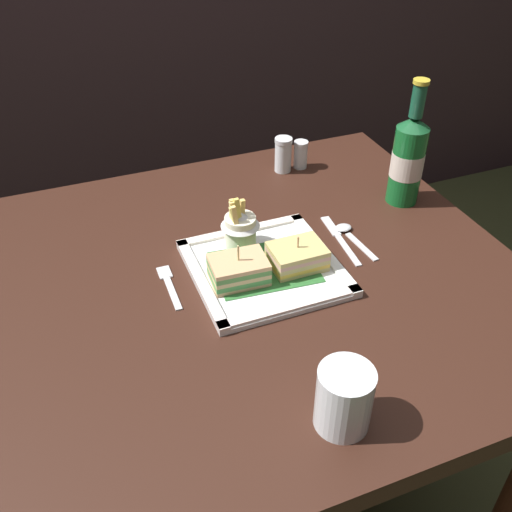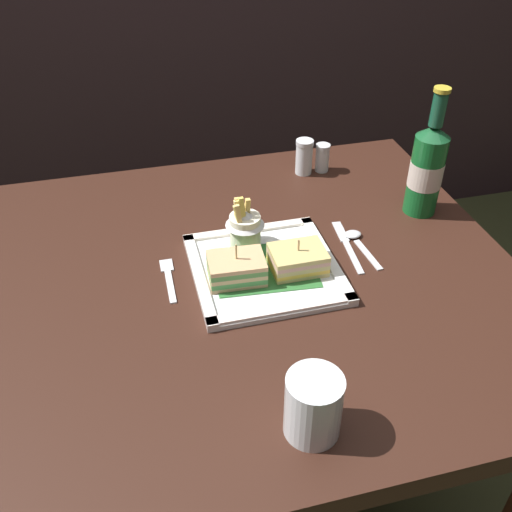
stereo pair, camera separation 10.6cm
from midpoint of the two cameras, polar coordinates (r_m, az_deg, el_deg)
ground_plane at (r=1.64m, az=1.39°, el=-22.28°), size 6.00×6.00×0.00m
dining_table at (r=1.15m, az=1.84°, el=-6.36°), size 1.02×0.93×0.73m
square_plate at (r=1.08m, az=3.64°, el=-1.36°), size 0.27×0.27×0.02m
sandwich_half_left at (r=1.04m, az=0.98°, el=-1.37°), size 0.11×0.08×0.08m
sandwich_half_right at (r=1.07m, az=6.97°, el=-0.47°), size 0.10×0.08×0.07m
fries_cup at (r=1.10m, az=1.62°, el=2.95°), size 0.08×0.08×0.11m
beer_bottle at (r=1.27m, az=18.81°, el=8.15°), size 0.07×0.07×0.27m
water_glass at (r=0.81m, az=9.48°, el=-14.76°), size 0.08×0.08×0.10m
fork at (r=1.07m, az=-5.83°, el=-2.22°), size 0.02×0.13×0.00m
knife at (r=1.18m, az=11.49°, el=1.05°), size 0.03×0.18×0.00m
spoon at (r=1.19m, az=12.43°, el=1.49°), size 0.03×0.13×0.01m
salt_shaker at (r=1.40m, az=6.94°, el=9.42°), size 0.04×0.04×0.08m
pepper_shaker at (r=1.41m, az=8.71°, el=9.34°), size 0.03×0.03×0.07m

